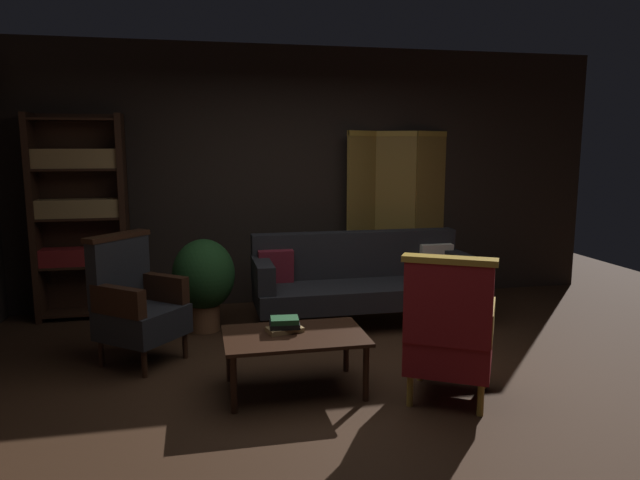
# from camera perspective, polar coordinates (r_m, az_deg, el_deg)

# --- Properties ---
(ground_plane) EXTENTS (10.00, 10.00, 0.00)m
(ground_plane) POSITION_cam_1_polar(r_m,az_deg,el_deg) (4.41, 2.24, -13.96)
(ground_plane) COLOR #331E11
(back_wall) EXTENTS (7.20, 0.10, 2.80)m
(back_wall) POSITION_cam_1_polar(r_m,az_deg,el_deg) (6.46, -3.08, 6.26)
(back_wall) COLOR black
(back_wall) RESTS_ON ground_plane
(folding_screen) EXTENTS (1.25, 0.29, 1.90)m
(folding_screen) POSITION_cam_1_polar(r_m,az_deg,el_deg) (6.65, 7.44, 2.69)
(folding_screen) COLOR olive
(folding_screen) RESTS_ON ground_plane
(bookshelf) EXTENTS (0.90, 0.32, 2.05)m
(bookshelf) POSITION_cam_1_polar(r_m,az_deg,el_deg) (6.26, -22.51, 2.44)
(bookshelf) COLOR black
(bookshelf) RESTS_ON ground_plane
(velvet_couch) EXTENTS (2.12, 0.78, 0.88)m
(velvet_couch) POSITION_cam_1_polar(r_m,az_deg,el_deg) (5.74, 4.02, -3.70)
(velvet_couch) COLOR black
(velvet_couch) RESTS_ON ground_plane
(coffee_table) EXTENTS (1.00, 0.64, 0.42)m
(coffee_table) POSITION_cam_1_polar(r_m,az_deg,el_deg) (4.17, -2.52, -9.83)
(coffee_table) COLOR black
(coffee_table) RESTS_ON ground_plane
(armchair_gilt_accent) EXTENTS (0.79, 0.79, 1.04)m
(armchair_gilt_accent) POSITION_cam_1_polar(r_m,az_deg,el_deg) (4.07, 12.59, -8.84)
(armchair_gilt_accent) COLOR #B78E33
(armchair_gilt_accent) RESTS_ON ground_plane
(armchair_wing_left) EXTENTS (0.81, 0.81, 1.04)m
(armchair_wing_left) POSITION_cam_1_polar(r_m,az_deg,el_deg) (4.91, -17.68, -5.90)
(armchair_wing_left) COLOR black
(armchair_wing_left) RESTS_ON ground_plane
(potted_plant) EXTENTS (0.58, 0.58, 0.88)m
(potted_plant) POSITION_cam_1_polar(r_m,az_deg,el_deg) (5.56, -11.36, -3.70)
(potted_plant) COLOR brown
(potted_plant) RESTS_ON ground_plane
(book_tan_leather) EXTENTS (0.27, 0.20, 0.03)m
(book_tan_leather) POSITION_cam_1_polar(r_m,az_deg,el_deg) (4.21, -3.50, -8.78)
(book_tan_leather) COLOR #9E7A47
(book_tan_leather) RESTS_ON coffee_table
(book_black_cloth) EXTENTS (0.23, 0.18, 0.04)m
(book_black_cloth) POSITION_cam_1_polar(r_m,az_deg,el_deg) (4.20, -3.50, -8.34)
(book_black_cloth) COLOR black
(book_black_cloth) RESTS_ON book_tan_leather
(book_green_cloth) EXTENTS (0.21, 0.17, 0.04)m
(book_green_cloth) POSITION_cam_1_polar(r_m,az_deg,el_deg) (4.19, -3.51, -7.87)
(book_green_cloth) COLOR #1E4C28
(book_green_cloth) RESTS_ON book_black_cloth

